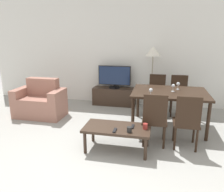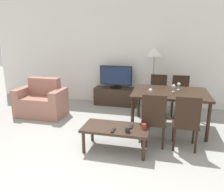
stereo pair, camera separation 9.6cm
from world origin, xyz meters
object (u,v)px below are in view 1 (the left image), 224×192
(dining_chair_far_left, at_px, (157,92))
(dining_chair_near, at_px, (155,118))
(dining_chair_near_right, at_px, (187,120))
(tv_stand, at_px, (114,96))
(remote_primary, at_px, (133,127))
(wine_glass_center, at_px, (178,84))
(wine_glass_left, at_px, (173,86))
(coffee_table, at_px, (117,130))
(dining_table, at_px, (169,95))
(floor_lamp, at_px, (153,54))
(wine_glass_right, at_px, (151,91))
(cup_colored_far, at_px, (129,130))
(remote_secondary, at_px, (115,130))
(tv, at_px, (114,77))
(cup_white_near, at_px, (145,126))
(dining_chair_far, at_px, (179,94))
(armchair, at_px, (40,103))

(dining_chair_far_left, bearing_deg, dining_chair_near, -90.00)
(dining_chair_near, xyz_separation_m, dining_chair_near_right, (0.49, 0.00, 0.00))
(tv_stand, bearing_deg, remote_primary, -71.48)
(tv_stand, bearing_deg, wine_glass_center, -34.35)
(dining_chair_near_right, relative_size, wine_glass_left, 6.12)
(coffee_table, height_order, dining_table, dining_table)
(floor_lamp, relative_size, wine_glass_right, 10.41)
(coffee_table, bearing_deg, dining_table, 53.79)
(dining_chair_far_left, bearing_deg, cup_colored_far, -99.59)
(remote_secondary, xyz_separation_m, wine_glass_left, (0.87, 1.25, 0.44))
(tv, relative_size, wine_glass_right, 5.68)
(floor_lamp, distance_m, wine_glass_left, 1.33)
(floor_lamp, relative_size, cup_white_near, 17.50)
(dining_chair_far_left, height_order, wine_glass_center, dining_chair_far_left)
(tv_stand, relative_size, remote_secondary, 7.37)
(cup_white_near, bearing_deg, cup_colored_far, -143.30)
(remote_secondary, bearing_deg, dining_chair_far, 63.20)
(remote_secondary, xyz_separation_m, wine_glass_center, (0.97, 1.45, 0.44))
(coffee_table, bearing_deg, tv, 102.77)
(wine_glass_left, distance_m, wine_glass_right, 0.59)
(dining_chair_far_left, height_order, wine_glass_left, dining_chair_far_left)
(armchair, height_order, dining_chair_near, dining_chair_near)
(armchair, bearing_deg, dining_chair_far_left, 17.64)
(cup_colored_far, bearing_deg, tv, 106.62)
(tv, distance_m, wine_glass_center, 1.81)
(armchair, xyz_separation_m, dining_table, (2.78, -0.03, 0.34))
(dining_chair_near, height_order, remote_primary, dining_chair_near)
(tv, xyz_separation_m, dining_table, (1.33, -1.21, -0.08))
(remote_secondary, xyz_separation_m, cup_white_near, (0.43, 0.17, 0.03))
(dining_chair_far_left, relative_size, floor_lamp, 0.59)
(dining_chair_near, height_order, dining_chair_far_left, same)
(dining_chair_far_left, height_order, wine_glass_right, dining_chair_far_left)
(cup_white_near, bearing_deg, dining_chair_near, 62.07)
(coffee_table, relative_size, dining_chair_near_right, 1.15)
(dining_chair_near_right, xyz_separation_m, wine_glass_right, (-0.59, 0.40, 0.35))
(armchair, relative_size, tv_stand, 0.97)
(dining_chair_near_right, bearing_deg, dining_chair_far, 90.00)
(wine_glass_left, bearing_deg, cup_colored_far, -117.81)
(armchair, xyz_separation_m, wine_glass_center, (2.94, 0.16, 0.52))
(floor_lamp, bearing_deg, dining_chair_far_left, -65.21)
(remote_primary, bearing_deg, dining_chair_near, 34.44)
(wine_glass_center, bearing_deg, floor_lamp, 119.90)
(armchair, bearing_deg, wine_glass_center, 3.14)
(coffee_table, relative_size, floor_lamp, 0.68)
(dining_chair_far, distance_m, dining_chair_near_right, 1.67)
(armchair, bearing_deg, coffee_table, -29.91)
(armchair, relative_size, cup_white_near, 12.38)
(dining_table, distance_m, wine_glass_center, 0.31)
(floor_lamp, bearing_deg, dining_chair_near, -85.95)
(dining_table, distance_m, cup_colored_far, 1.40)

